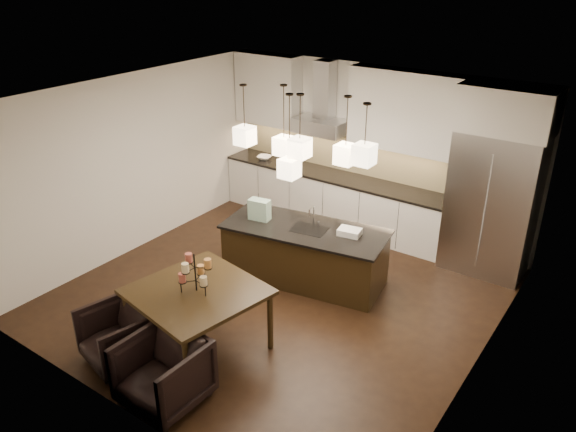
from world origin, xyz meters
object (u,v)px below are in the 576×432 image
Objects in this scene: refrigerator at (492,204)px; armchair_right at (163,373)px; dining_table at (199,319)px; armchair_left at (118,336)px; island_body at (305,255)px.

refrigerator is 5.18m from armchair_right.
armchair_left is (-0.61, -0.72, -0.06)m from dining_table.
armchair_left is at bearing -114.94° from island_body.
island_body is 2.89m from armchair_left.
dining_table is at bearing -119.55° from refrigerator.
island_body is at bearing 96.15° from dining_table.
dining_table is at bearing 63.43° from armchair_left.
refrigerator is 2.83m from island_body.
dining_table is 0.95m from armchair_right.
refrigerator reaches higher than dining_table.
refrigerator reaches higher than armchair_left.
island_body is 2.96m from armchair_right.
armchair_right is at bearing -111.53° from refrigerator.
island_body reaches higher than armchair_right.
dining_table is at bearing 111.26° from armchair_right.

